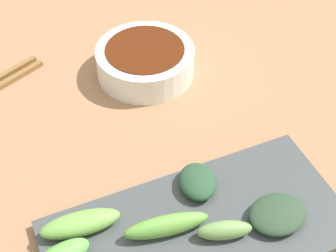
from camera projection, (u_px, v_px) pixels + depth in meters
tabletop at (172, 167)px, 0.66m from camera, size 2.10×2.10×0.02m
sauce_bowl at (145, 60)px, 0.76m from camera, size 0.15×0.15×0.05m
serving_plate at (198, 231)px, 0.58m from camera, size 0.17×0.34×0.01m
broccoli_stalk_0 at (225, 230)px, 0.56m from camera, size 0.04×0.06×0.02m
broccoli_stalk_2 at (80, 224)px, 0.56m from camera, size 0.04×0.09×0.02m
broccoli_leafy_3 at (278, 214)px, 0.57m from camera, size 0.06×0.07×0.02m
broccoli_leafy_4 at (198, 182)px, 0.60m from camera, size 0.06×0.06×0.02m
broccoli_stalk_5 at (166, 226)px, 0.56m from camera, size 0.04×0.10×0.03m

